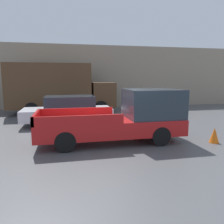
# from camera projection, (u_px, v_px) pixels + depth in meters

# --- Properties ---
(ground_plane) EXTENTS (60.00, 60.00, 0.00)m
(ground_plane) POSITION_uv_depth(u_px,v_px,m) (116.00, 141.00, 8.82)
(ground_plane) COLOR #4C4C4F
(building_wall) EXTENTS (28.00, 0.15, 5.24)m
(building_wall) POSITION_uv_depth(u_px,v_px,m) (89.00, 77.00, 18.38)
(building_wall) COLOR gray
(building_wall) RESTS_ON ground
(pickup_truck) EXTENTS (5.69, 2.04, 2.09)m
(pickup_truck) POSITION_uv_depth(u_px,v_px,m) (125.00, 117.00, 8.78)
(pickup_truck) COLOR red
(pickup_truck) RESTS_ON ground
(car) EXTENTS (4.79, 1.95, 1.56)m
(car) POSITION_uv_depth(u_px,v_px,m) (68.00, 110.00, 11.97)
(car) COLOR silver
(car) RESTS_ON ground
(delivery_truck) EXTENTS (7.42, 2.56, 3.51)m
(delivery_truck) POSITION_uv_depth(u_px,v_px,m) (58.00, 87.00, 15.64)
(delivery_truck) COLOR #4C331E
(delivery_truck) RESTS_ON ground
(newspaper_box) EXTENTS (0.45, 0.40, 1.07)m
(newspaper_box) POSITION_uv_depth(u_px,v_px,m) (149.00, 100.00, 19.47)
(newspaper_box) COLOR gold
(newspaper_box) RESTS_ON ground
(traffic_cone) EXTENTS (0.38, 0.38, 0.61)m
(traffic_cone) POSITION_uv_depth(u_px,v_px,m) (214.00, 135.00, 8.62)
(traffic_cone) COLOR orange
(traffic_cone) RESTS_ON ground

